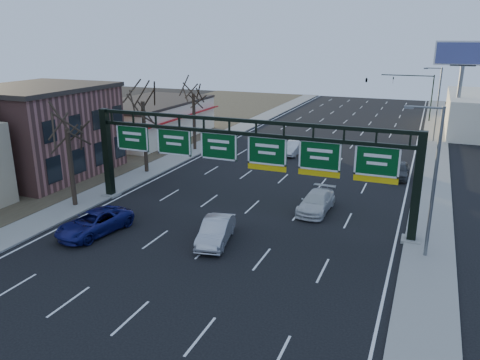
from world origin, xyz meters
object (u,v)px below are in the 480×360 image
at_px(car_blue_suv, 94,223).
at_px(car_white_wagon, 316,202).
at_px(car_silver_sedan, 216,231).
at_px(sign_gantry, 245,155).

bearing_deg(car_blue_suv, car_white_wagon, 46.69).
height_order(car_silver_sedan, car_white_wagon, car_silver_sedan).
xyz_separation_m(sign_gantry, car_white_wagon, (4.61, 2.98, -3.90)).
xyz_separation_m(car_blue_suv, car_silver_sedan, (8.10, 1.77, 0.02)).
bearing_deg(sign_gantry, car_white_wagon, 32.82).
bearing_deg(car_silver_sedan, car_blue_suv, -179.04).
bearing_deg(car_silver_sedan, sign_gantry, 78.64).
relative_size(car_silver_sedan, car_white_wagon, 0.93).
bearing_deg(car_silver_sedan, car_white_wagon, 48.28).
bearing_deg(car_blue_suv, car_silver_sedan, 21.83).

